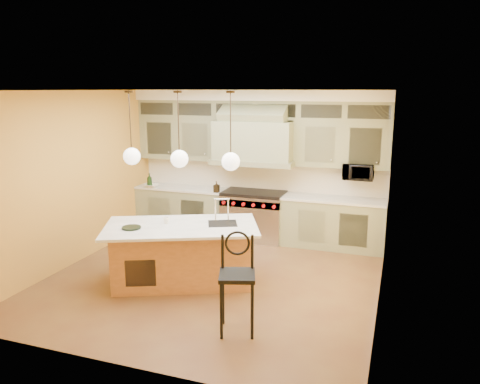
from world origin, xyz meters
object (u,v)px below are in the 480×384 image
at_px(range, 254,215).
at_px(microwave, 358,172).
at_px(counter_stool, 237,276).
at_px(kitchen_island, 182,253).

xyz_separation_m(range, microwave, (1.95, 0.11, 0.96)).
xyz_separation_m(counter_stool, microwave, (1.06, 3.62, 0.74)).
xyz_separation_m(kitchen_island, microwave, (2.34, 2.50, 0.98)).
distance_m(range, microwave, 2.18).
bearing_deg(microwave, counter_stool, -106.33).
relative_size(range, microwave, 2.21).
bearing_deg(counter_stool, range, 86.13).
xyz_separation_m(range, kitchen_island, (-0.39, -2.39, -0.01)).
bearing_deg(range, microwave, 3.12).
xyz_separation_m(kitchen_island, counter_stool, (1.28, -1.12, 0.23)).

